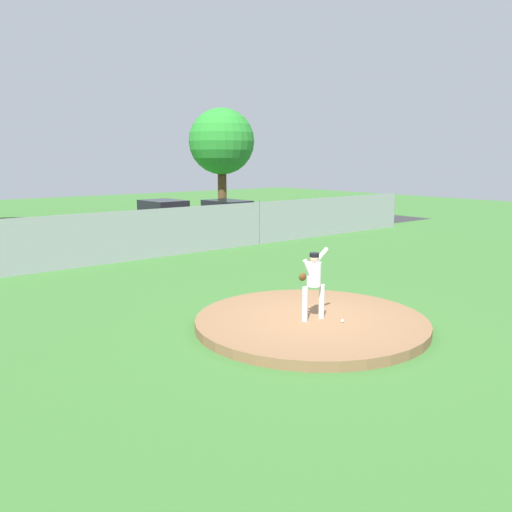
# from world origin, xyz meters

# --- Properties ---
(ground_plane) EXTENTS (80.00, 80.00, 0.00)m
(ground_plane) POSITION_xyz_m (0.00, 6.00, 0.00)
(ground_plane) COLOR #386B2D
(asphalt_strip) EXTENTS (44.00, 7.00, 0.01)m
(asphalt_strip) POSITION_xyz_m (0.00, 14.50, 0.00)
(asphalt_strip) COLOR #2B2B2D
(asphalt_strip) RESTS_ON ground_plane
(pitchers_mound) EXTENTS (5.34, 5.34, 0.22)m
(pitchers_mound) POSITION_xyz_m (0.00, 0.00, 0.11)
(pitchers_mound) COLOR brown
(pitchers_mound) RESTS_ON ground_plane
(pitcher_youth) EXTENTS (0.81, 0.32, 1.64)m
(pitcher_youth) POSITION_xyz_m (-0.07, -0.12, 1.17)
(pitcher_youth) COLOR silver
(pitcher_youth) RESTS_ON pitchers_mound
(baseball) EXTENTS (0.07, 0.07, 0.07)m
(baseball) POSITION_xyz_m (0.30, -0.69, 0.25)
(baseball) COLOR white
(baseball) RESTS_ON pitchers_mound
(chainlink_fence) EXTENTS (33.20, 0.07, 2.02)m
(chainlink_fence) POSITION_xyz_m (0.00, 10.00, 0.96)
(chainlink_fence) COLOR gray
(chainlink_fence) RESTS_ON ground_plane
(parked_car_red) EXTENTS (2.02, 4.09, 1.83)m
(parked_car_red) POSITION_xyz_m (4.39, 14.71, 0.86)
(parked_car_red) COLOR #A81919
(parked_car_red) RESTS_ON ground_plane
(parked_car_silver) EXTENTS (2.08, 4.54, 1.67)m
(parked_car_silver) POSITION_xyz_m (7.98, 14.33, 0.81)
(parked_car_silver) COLOR #B7BABF
(parked_car_silver) RESTS_ON ground_plane
(traffic_cone_orange) EXTENTS (0.40, 0.40, 0.55)m
(traffic_cone_orange) POSITION_xyz_m (11.00, 13.62, 0.26)
(traffic_cone_orange) COLOR orange
(traffic_cone_orange) RESTS_ON asphalt_strip
(tree_bushy_near) EXTENTS (4.43, 4.43, 7.21)m
(tree_bushy_near) POSITION_xyz_m (12.70, 21.40, 4.95)
(tree_bushy_near) COLOR #4C331E
(tree_bushy_near) RESTS_ON ground_plane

